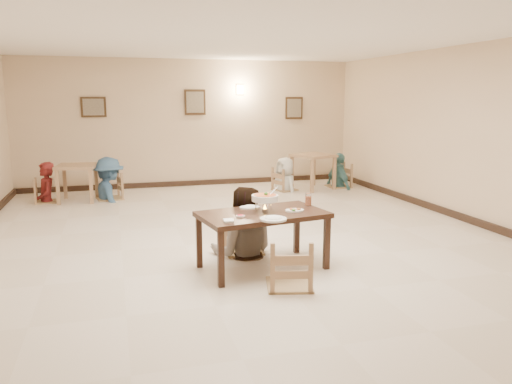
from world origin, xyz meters
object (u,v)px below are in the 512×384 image
object	(u,v)px
chair_near	(290,241)
curry_warmer	(265,198)
drink_glass	(308,200)
bg_diner_d	(339,153)
main_diner	(243,187)
bg_table_left	(77,171)
bg_table_right	(313,160)
bg_chair_rr	(339,165)
chair_far	(243,214)
main_table	(263,219)
bg_diner_c	(285,157)
bg_chair_ll	(45,180)
bg_diner_b	(108,157)
bg_chair_lr	(108,174)
bg_chair_rl	(285,169)
bg_diner_a	(44,162)

from	to	relation	value
chair_near	curry_warmer	size ratio (longest dim) A/B	2.94
drink_glass	bg_diner_d	size ratio (longest dim) A/B	0.10
main_diner	drink_glass	xyz separation A→B (m)	(0.78, -0.41, -0.14)
bg_table_left	bg_table_right	distance (m)	5.20
chair_near	bg_chair_rr	xyz separation A→B (m)	(3.30, 5.70, -0.00)
chair_far	main_table	bearing A→B (deg)	-84.12
chair_far	curry_warmer	bearing A→B (deg)	-80.88
main_table	curry_warmer	world-z (taller)	curry_warmer
bg_diner_d	bg_diner_c	bearing A→B (deg)	85.75
drink_glass	bg_chair_ll	xyz separation A→B (m)	(-3.78, 4.85, -0.33)
main_table	bg_chair_rr	xyz separation A→B (m)	(3.41, 5.02, -0.10)
main_table	main_diner	xyz separation A→B (m)	(-0.09, 0.62, 0.30)
curry_warmer	bg_diner_b	world-z (taller)	bg_diner_b
bg_diner_c	bg_chair_lr	bearing A→B (deg)	-107.02
bg_table_right	bg_chair_rl	size ratio (longest dim) A/B	1.06
bg_diner_a	main_table	bearing A→B (deg)	18.72
curry_warmer	bg_chair_ll	distance (m)	5.94
bg_table_right	bg_diner_a	world-z (taller)	bg_diner_a
bg_chair_ll	bg_chair_rr	world-z (taller)	bg_chair_rr
curry_warmer	drink_glass	size ratio (longest dim) A/B	2.25
curry_warmer	drink_glass	distance (m)	0.68
chair_far	bg_table_left	world-z (taller)	chair_far
main_diner	bg_diner_b	size ratio (longest dim) A/B	1.05
main_diner	bg_table_left	bearing A→B (deg)	-45.96
curry_warmer	bg_chair_lr	xyz separation A→B (m)	(-1.89, 5.01, -0.36)
bg_table_left	bg_chair_lr	bearing A→B (deg)	3.98
bg_table_left	bg_chair_rr	distance (m)	5.89
bg_chair_ll	bg_diner_a	xyz separation A→B (m)	(0.00, -0.00, 0.36)
bg_chair_lr	bg_chair_ll	bearing A→B (deg)	-101.71
main_table	chair_far	size ratio (longest dim) A/B	1.54
curry_warmer	bg_diner_a	distance (m)	5.93
bg_diner_d	bg_chair_lr	bearing A→B (deg)	83.84
chair_near	bg_table_right	size ratio (longest dim) A/B	1.02
main_table	bg_diner_c	distance (m)	5.38
bg_diner_c	bg_diner_d	world-z (taller)	bg_diner_d
main_diner	bg_diner_a	distance (m)	5.36
bg_table_left	bg_chair_rr	world-z (taller)	bg_chair_rr
chair_near	drink_glass	distance (m)	1.09
bg_diner_b	bg_diner_d	size ratio (longest dim) A/B	1.09
curry_warmer	bg_diner_b	distance (m)	5.35
chair_near	bg_diner_b	xyz separation A→B (m)	(-1.97, 5.71, 0.35)
bg_table_right	bg_diner_d	distance (m)	0.70
bg_diner_a	bg_diner_b	xyz separation A→B (m)	(1.24, -0.03, 0.06)
bg_table_right	chair_near	bearing A→B (deg)	-114.81
bg_chair_lr	bg_diner_b	world-z (taller)	bg_diner_b
bg_table_left	bg_chair_rr	bearing A→B (deg)	0.30
main_table	bg_diner_d	xyz separation A→B (m)	(3.41, 5.02, 0.18)
bg_table_right	bg_chair_lr	world-z (taller)	bg_chair_lr
curry_warmer	bg_chair_ll	bearing A→B (deg)	121.88
chair_near	bg_diner_c	size ratio (longest dim) A/B	0.70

